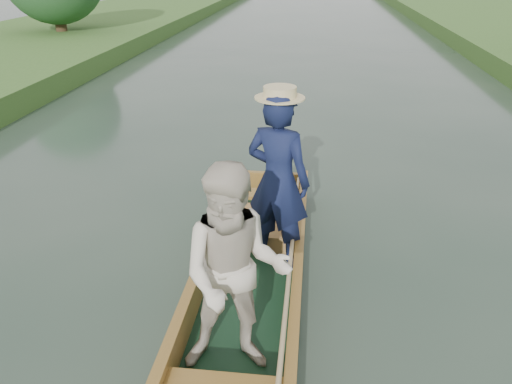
# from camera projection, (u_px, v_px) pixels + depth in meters

# --- Properties ---
(ground) EXTENTS (120.00, 120.00, 0.00)m
(ground) POSITION_uv_depth(u_px,v_px,m) (250.00, 294.00, 5.42)
(ground) COLOR #283D30
(ground) RESTS_ON ground
(punt) EXTENTS (1.23, 5.00, 2.12)m
(punt) POSITION_uv_depth(u_px,v_px,m) (255.00, 246.00, 4.89)
(punt) COLOR black
(punt) RESTS_ON ground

